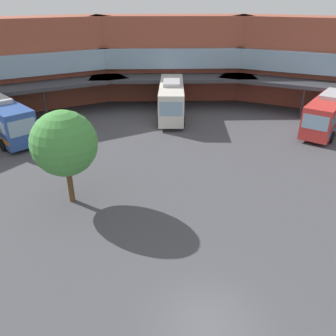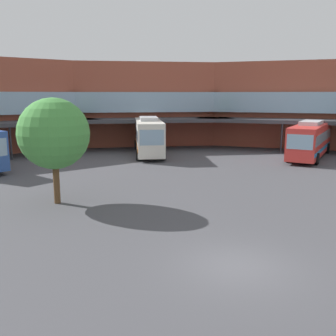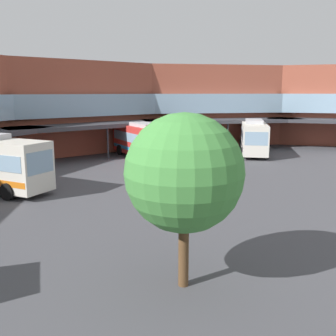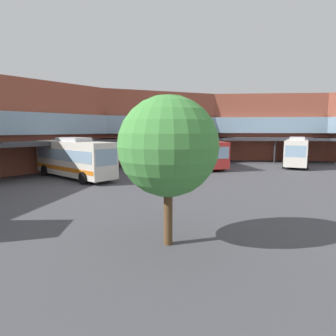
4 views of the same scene
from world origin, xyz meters
TOP-DOWN VIEW (x-y plane):
  - ground_plane at (0.00, 0.00)m, footprint 122.54×122.54m
  - station_building at (0.00, 21.29)m, footprint 80.26×45.48m
  - bus_0 at (-0.36, 27.25)m, footprint 3.23×10.58m
  - bus_2 at (15.13, 22.67)m, footprint 8.81×10.43m
  - plaza_tree at (-7.56, 9.68)m, footprint 4.02×4.02m

SIDE VIEW (x-z plane):
  - ground_plane at x=0.00m, z-range 0.00..0.00m
  - bus_2 at x=15.13m, z-range 0.02..3.67m
  - bus_0 at x=-0.36m, z-range 0.02..3.95m
  - plaza_tree at x=-7.56m, z-range 1.00..7.06m
  - station_building at x=0.00m, z-range 0.02..9.96m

